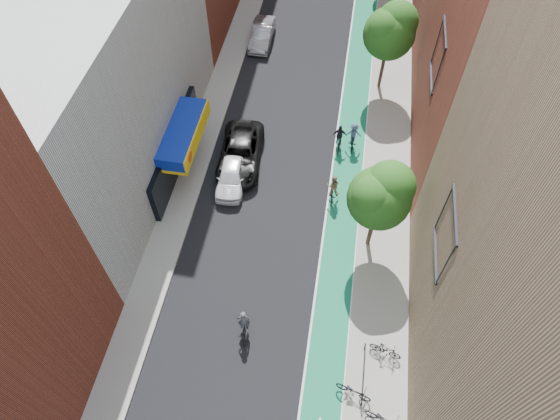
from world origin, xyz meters
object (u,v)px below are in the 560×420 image
at_px(parked_car_silver, 262,34).
at_px(cyclist_lane_mid, 339,140).
at_px(cyclist_lane_near, 333,189).
at_px(parked_car_black, 240,153).
at_px(cyclist_lead, 244,326).
at_px(cyclist_lane_far, 353,137).
at_px(parked_car_white, 231,175).

height_order(parked_car_silver, cyclist_lane_mid, cyclist_lane_mid).
relative_size(cyclist_lane_near, cyclist_lane_mid, 1.03).
bearing_deg(parked_car_black, cyclist_lane_near, -22.51).
xyz_separation_m(cyclist_lead, cyclist_lane_far, (4.46, 14.11, 0.16)).
xyz_separation_m(parked_car_white, parked_car_silver, (-0.80, 14.85, 0.03)).
xyz_separation_m(parked_car_silver, cyclist_lane_mid, (7.19, -10.75, -0.03)).
height_order(parked_car_black, cyclist_lane_near, cyclist_lane_near).
distance_m(parked_car_silver, cyclist_lane_near, 16.70).
relative_size(parked_car_white, parked_car_black, 0.73).
relative_size(parked_car_silver, cyclist_lane_far, 2.30).
bearing_deg(cyclist_lane_far, parked_car_silver, -55.94).
xyz_separation_m(parked_car_silver, cyclist_lane_far, (8.08, -10.43, 0.10)).
bearing_deg(parked_car_silver, cyclist_lane_mid, -57.29).
xyz_separation_m(parked_car_white, cyclist_lane_far, (7.28, 4.42, 0.13)).
bearing_deg(cyclist_lane_near, parked_car_silver, -67.16).
distance_m(parked_car_black, cyclist_lane_far, 7.55).
xyz_separation_m(parked_car_black, cyclist_lead, (2.63, -11.51, -0.12)).
height_order(parked_car_silver, cyclist_lane_far, cyclist_lane_far).
distance_m(parked_car_silver, cyclist_lead, 24.80).
height_order(parked_car_black, parked_car_silver, parked_car_black).
bearing_deg(cyclist_lane_far, cyclist_lane_mid, 16.40).
xyz_separation_m(cyclist_lead, cyclist_lane_mid, (3.57, 13.79, 0.03)).
relative_size(parked_car_black, cyclist_lane_mid, 2.98).
distance_m(parked_car_black, cyclist_lead, 11.81).
bearing_deg(cyclist_lane_mid, cyclist_lane_far, -162.50).
distance_m(cyclist_lane_near, cyclist_lane_far, 4.73).
distance_m(parked_car_white, parked_car_black, 1.83).
distance_m(parked_car_black, cyclist_lane_near, 6.53).
xyz_separation_m(parked_car_white, cyclist_lane_mid, (6.39, 4.10, -0.00)).
bearing_deg(parked_car_silver, cyclist_lead, -82.68).
relative_size(parked_car_silver, cyclist_lead, 2.19).
bearing_deg(cyclist_lane_mid, cyclist_lane_near, 87.38).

